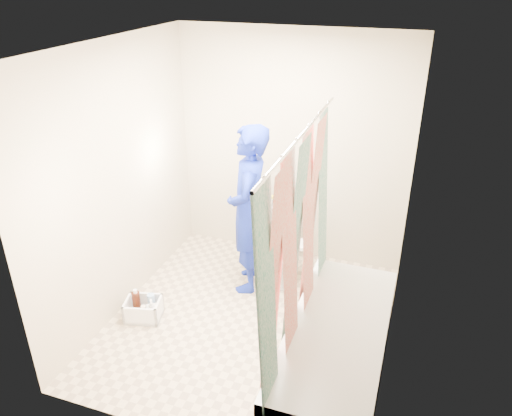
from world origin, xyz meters
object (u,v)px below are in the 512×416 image
(toilet, at_px, (282,244))
(plumber, at_px, (249,210))
(bathtub, at_px, (336,351))
(cleaning_caddy, at_px, (145,310))

(toilet, xyz_separation_m, plumber, (-0.26, -0.27, 0.47))
(toilet, distance_m, plumber, 0.60)
(bathtub, xyz_separation_m, plumber, (-1.06, 0.98, 0.56))
(bathtub, distance_m, cleaning_caddy, 1.78)
(toilet, relative_size, cleaning_caddy, 1.95)
(plumber, bearing_deg, bathtub, 34.00)
(plumber, height_order, cleaning_caddy, plumber)
(toilet, bearing_deg, cleaning_caddy, -152.32)
(plumber, distance_m, cleaning_caddy, 1.31)
(bathtub, xyz_separation_m, cleaning_caddy, (-1.77, 0.16, -0.18))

